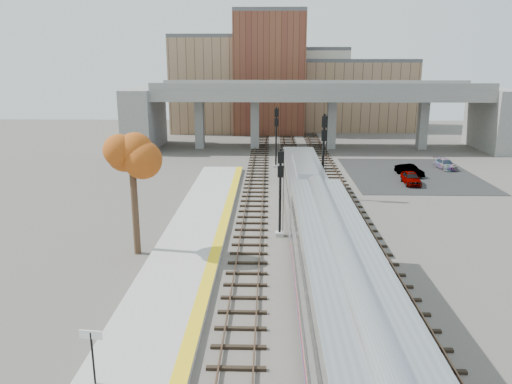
# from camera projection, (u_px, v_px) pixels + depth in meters

# --- Properties ---
(ground) EXTENTS (160.00, 160.00, 0.00)m
(ground) POSITION_uv_depth(u_px,v_px,m) (301.00, 280.00, 29.11)
(ground) COLOR #47423D
(ground) RESTS_ON ground
(platform) EXTENTS (4.50, 60.00, 0.35)m
(platform) POSITION_uv_depth(u_px,v_px,m) (177.00, 275.00, 29.26)
(platform) COLOR #9E9E99
(platform) RESTS_ON ground
(yellow_strip) EXTENTS (0.70, 60.00, 0.01)m
(yellow_strip) POSITION_uv_depth(u_px,v_px,m) (209.00, 273.00, 29.16)
(yellow_strip) COLOR yellow
(yellow_strip) RESTS_ON platform
(tracks) EXTENTS (10.70, 95.00, 0.25)m
(tracks) POSITION_uv_depth(u_px,v_px,m) (303.00, 214.00, 41.15)
(tracks) COLOR black
(tracks) RESTS_ON ground
(overpass) EXTENTS (54.00, 12.00, 9.50)m
(overpass) POSITION_uv_depth(u_px,v_px,m) (317.00, 108.00, 70.98)
(overpass) COLOR slate
(overpass) RESTS_ON ground
(buildings_far) EXTENTS (43.00, 21.00, 20.60)m
(buildings_far) POSITION_uv_depth(u_px,v_px,m) (287.00, 86.00, 91.39)
(buildings_far) COLOR #937055
(buildings_far) RESTS_ON ground
(parking_lot) EXTENTS (14.00, 18.00, 0.04)m
(parking_lot) POSITION_uv_depth(u_px,v_px,m) (411.00, 174.00, 55.80)
(parking_lot) COLOR black
(parking_lot) RESTS_ON ground
(locomotive) EXTENTS (3.02, 19.05, 4.10)m
(locomotive) POSITION_uv_depth(u_px,v_px,m) (304.00, 186.00, 41.44)
(locomotive) COLOR #A8AAB2
(locomotive) RESTS_ON ground
(coach) EXTENTS (3.03, 25.00, 5.00)m
(coach) POSITION_uv_depth(u_px,v_px,m) (342.00, 314.00, 19.46)
(coach) COLOR #A8AAB2
(coach) RESTS_ON ground
(signal_mast_near) EXTENTS (0.60, 0.64, 6.42)m
(signal_mast_near) POSITION_uv_depth(u_px,v_px,m) (280.00, 196.00, 35.49)
(signal_mast_near) COLOR #9E9E99
(signal_mast_near) RESTS_ON ground
(signal_mast_mid) EXTENTS (0.60, 0.64, 7.78)m
(signal_mast_mid) POSITION_uv_depth(u_px,v_px,m) (323.00, 156.00, 45.11)
(signal_mast_mid) COLOR #9E9E99
(signal_mast_mid) RESTS_ON ground
(signal_mast_far) EXTENTS (0.60, 0.64, 7.13)m
(signal_mast_far) POSITION_uv_depth(u_px,v_px,m) (276.00, 138.00, 58.55)
(signal_mast_far) COLOR #9E9E99
(signal_mast_far) RESTS_ON ground
(station_sign) EXTENTS (0.90, 0.13, 2.27)m
(station_sign) POSITION_uv_depth(u_px,v_px,m) (92.00, 346.00, 18.79)
(station_sign) COLOR black
(station_sign) RESTS_ON platform
(tree) EXTENTS (3.60, 3.60, 8.38)m
(tree) POSITION_uv_depth(u_px,v_px,m) (132.00, 161.00, 31.49)
(tree) COLOR #382619
(tree) RESTS_ON ground
(car_a) EXTENTS (1.67, 3.87, 1.30)m
(car_a) POSITION_uv_depth(u_px,v_px,m) (411.00, 178.00, 51.16)
(car_a) COLOR #99999E
(car_a) RESTS_ON parking_lot
(car_b) EXTENTS (2.68, 3.93, 1.22)m
(car_b) POSITION_uv_depth(u_px,v_px,m) (409.00, 170.00, 54.92)
(car_b) COLOR #99999E
(car_b) RESTS_ON parking_lot
(car_c) EXTENTS (2.00, 4.00, 1.11)m
(car_c) POSITION_uv_depth(u_px,v_px,m) (445.00, 164.00, 58.46)
(car_c) COLOR #99999E
(car_c) RESTS_ON parking_lot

